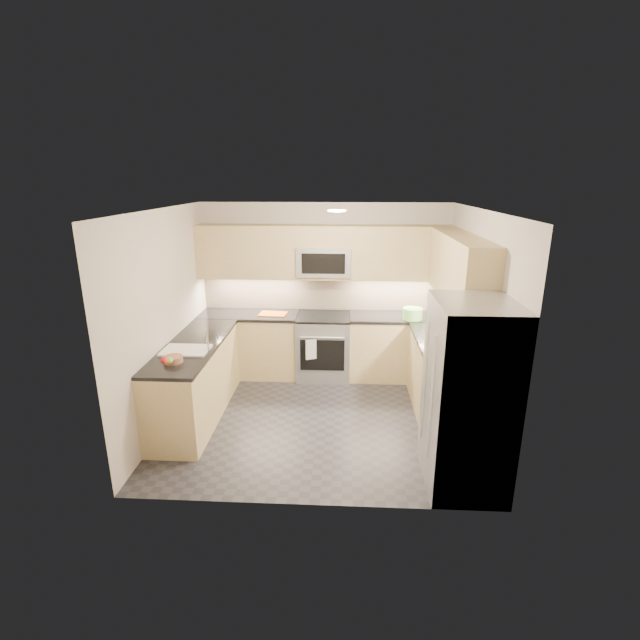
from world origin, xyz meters
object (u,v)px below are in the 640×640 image
Objects in this scene: gas_range at (323,347)px; utensil_bowl at (413,314)px; refrigerator at (468,396)px; fruit_basket at (173,359)px; microwave at (324,261)px; cutting_board at (273,314)px.

utensil_bowl is (1.25, -0.12, 0.56)m from gas_range.
refrigerator is 2.31m from utensil_bowl.
utensil_bowl is at bearing 32.27° from fruit_basket.
gas_range is 0.51× the size of refrigerator.
microwave is 3.87× the size of fruit_basket.
cutting_board is at bearing -170.86° from microwave.
utensil_bowl is (-0.20, 2.30, 0.12)m from refrigerator.
refrigerator reaches higher than fruit_basket.
utensil_bowl is 3.27m from fruit_basket.
fruit_basket is (-2.77, -1.75, -0.04)m from utensil_bowl.
refrigerator reaches higher than cutting_board.
gas_range is at bearing -0.56° from cutting_board.
refrigerator is 4.70× the size of cutting_board.
utensil_bowl is at bearing -5.61° from gas_range.
refrigerator is at bearing -60.38° from microwave.
fruit_basket is at bearing -129.06° from gas_range.
gas_range is 4.63× the size of fruit_basket.
utensil_bowl is 1.99m from cutting_board.
cutting_board is (-0.73, -0.12, -0.75)m from microwave.
fruit_basket is (-2.97, 0.56, 0.08)m from refrigerator.
refrigerator is at bearing -59.12° from gas_range.
microwave is (0.00, 0.12, 1.24)m from gas_range.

